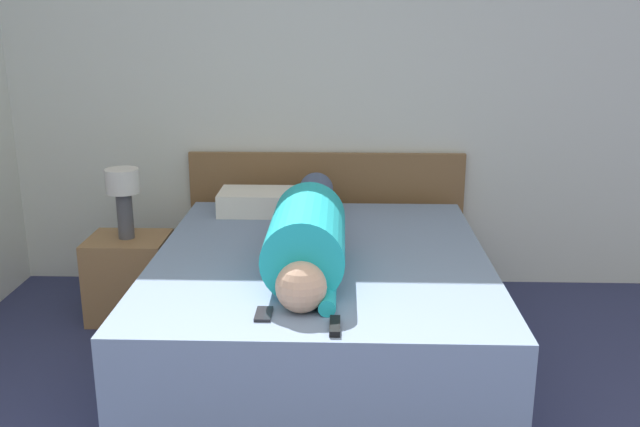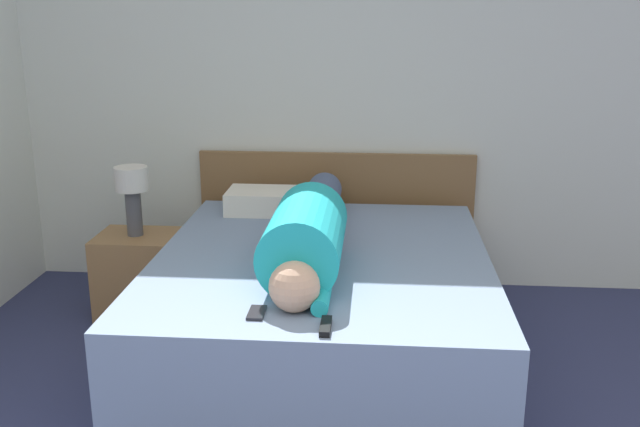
{
  "view_description": "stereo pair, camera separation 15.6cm",
  "coord_description": "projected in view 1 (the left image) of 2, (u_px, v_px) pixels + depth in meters",
  "views": [
    {
      "loc": [
        0.07,
        -1.01,
        1.74
      ],
      "look_at": [
        -0.03,
        2.14,
        0.83
      ],
      "focal_mm": 40.0,
      "sensor_mm": 36.0,
      "label": 1
    },
    {
      "loc": [
        0.22,
        -1.0,
        1.74
      ],
      "look_at": [
        -0.03,
        2.14,
        0.83
      ],
      "focal_mm": 40.0,
      "sensor_mm": 36.0,
      "label": 2
    }
  ],
  "objects": [
    {
      "name": "wall_back",
      "position": [
        333.0,
        82.0,
        4.41
      ],
      "size": [
        5.27,
        0.06,
        2.6
      ],
      "color": "silver",
      "rests_on": "ground_plane"
    },
    {
      "name": "person_lying",
      "position": [
        308.0,
        231.0,
        3.36
      ],
      "size": [
        0.35,
        1.69,
        0.35
      ],
      "color": "tan",
      "rests_on": "bed"
    },
    {
      "name": "nightstand",
      "position": [
        130.0,
        277.0,
        4.12
      ],
      "size": [
        0.45,
        0.38,
        0.48
      ],
      "color": "olive",
      "rests_on": "ground_plane"
    },
    {
      "name": "headboard",
      "position": [
        326.0,
        219.0,
        4.59
      ],
      "size": [
        1.74,
        0.04,
        0.87
      ],
      "color": "brown",
      "rests_on": "ground_plane"
    },
    {
      "name": "tv_remote",
      "position": [
        335.0,
        326.0,
        2.67
      ],
      "size": [
        0.04,
        0.15,
        0.02
      ],
      "color": "black",
      "rests_on": "bed"
    },
    {
      "name": "pillow_near_headboard",
      "position": [
        271.0,
        202.0,
        4.18
      ],
      "size": [
        0.6,
        0.3,
        0.13
      ],
      "color": "silver",
      "rests_on": "bed"
    },
    {
      "name": "table_lamp",
      "position": [
        123.0,
        192.0,
        3.97
      ],
      "size": [
        0.19,
        0.19,
        0.4
      ],
      "color": "#4C4C51",
      "rests_on": "nightstand"
    },
    {
      "name": "cell_phone",
      "position": [
        264.0,
        314.0,
        2.79
      ],
      "size": [
        0.06,
        0.13,
        0.01
      ],
      "color": "black",
      "rests_on": "bed"
    },
    {
      "name": "bed",
      "position": [
        321.0,
        309.0,
        3.57
      ],
      "size": [
        1.62,
        1.91,
        0.58
      ],
      "color": "#7589A8",
      "rests_on": "ground_plane"
    }
  ]
}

